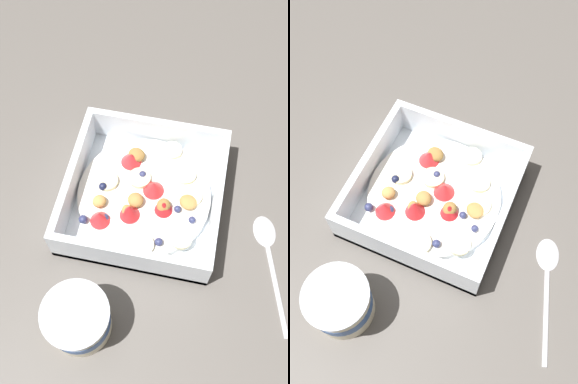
# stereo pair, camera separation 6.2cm
# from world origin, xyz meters

# --- Properties ---
(ground_plane) EXTENTS (2.40, 2.40, 0.00)m
(ground_plane) POSITION_xyz_m (0.00, 0.00, 0.00)
(ground_plane) COLOR #56514C
(fruit_bowl) EXTENTS (0.22, 0.22, 0.06)m
(fruit_bowl) POSITION_xyz_m (0.01, 0.01, 0.02)
(fruit_bowl) COLOR white
(fruit_bowl) RESTS_ON ground
(spoon) EXTENTS (0.06, 0.17, 0.01)m
(spoon) POSITION_xyz_m (-0.17, 0.05, 0.00)
(spoon) COLOR silver
(spoon) RESTS_ON ground
(yogurt_cup) EXTENTS (0.08, 0.08, 0.07)m
(yogurt_cup) POSITION_xyz_m (0.05, 0.20, 0.04)
(yogurt_cup) COLOR beige
(yogurt_cup) RESTS_ON ground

